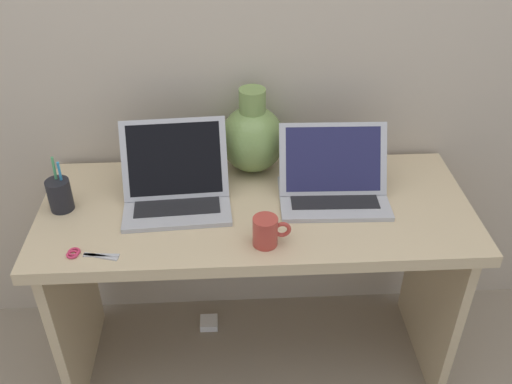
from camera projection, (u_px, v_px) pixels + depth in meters
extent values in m
plane|color=gray|center=(256.00, 356.00, 2.16)|extent=(6.00, 6.00, 0.00)
cube|color=#BCAD99|center=(250.00, 18.00, 1.73)|extent=(4.40, 0.04, 2.40)
cube|color=#D1B78C|center=(256.00, 210.00, 1.76)|extent=(1.34, 0.56, 0.04)
cube|color=#D1B78C|center=(74.00, 299.00, 1.93)|extent=(0.03, 0.47, 0.68)
cube|color=#D1B78C|center=(433.00, 286.00, 1.99)|extent=(0.03, 0.47, 0.68)
cube|color=#B2B2B7|center=(177.00, 203.00, 1.74)|extent=(0.34, 0.27, 0.01)
cube|color=black|center=(177.00, 201.00, 1.74)|extent=(0.27, 0.17, 0.00)
cube|color=#B2B2B7|center=(175.00, 159.00, 1.73)|extent=(0.33, 0.14, 0.22)
cube|color=black|center=(175.00, 159.00, 1.73)|extent=(0.29, 0.13, 0.20)
cube|color=#B2B2B7|center=(333.00, 198.00, 1.76)|extent=(0.34, 0.24, 0.01)
cube|color=black|center=(333.00, 196.00, 1.76)|extent=(0.27, 0.15, 0.00)
cube|color=#B2B2B7|center=(333.00, 159.00, 1.75)|extent=(0.34, 0.13, 0.20)
cube|color=#23234C|center=(333.00, 159.00, 1.75)|extent=(0.30, 0.12, 0.18)
ellipsoid|color=#75934C|center=(252.00, 139.00, 1.86)|extent=(0.21, 0.21, 0.22)
cylinder|color=#75934C|center=(252.00, 101.00, 1.78)|extent=(0.09, 0.09, 0.08)
cylinder|color=#B23D33|center=(265.00, 231.00, 1.57)|extent=(0.07, 0.07, 0.09)
torus|color=#B23D33|center=(282.00, 230.00, 1.57)|extent=(0.05, 0.01, 0.05)
cylinder|color=black|center=(60.00, 195.00, 1.70)|extent=(0.07, 0.07, 0.10)
cylinder|color=#338CBF|center=(61.00, 181.00, 1.68)|extent=(0.02, 0.02, 0.14)
cylinder|color=#4CA566|center=(56.00, 178.00, 1.68)|extent=(0.01, 0.01, 0.15)
cube|color=#B7B7BC|center=(101.00, 255.00, 1.55)|extent=(0.10, 0.02, 0.00)
cube|color=#B7B7BC|center=(101.00, 257.00, 1.55)|extent=(0.10, 0.04, 0.00)
torus|color=#D83359|center=(72.00, 254.00, 1.55)|extent=(0.03, 0.03, 0.01)
torus|color=#D83359|center=(74.00, 252.00, 1.56)|extent=(0.03, 0.04, 0.01)
cube|color=white|center=(209.00, 323.00, 2.27)|extent=(0.07, 0.07, 0.03)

